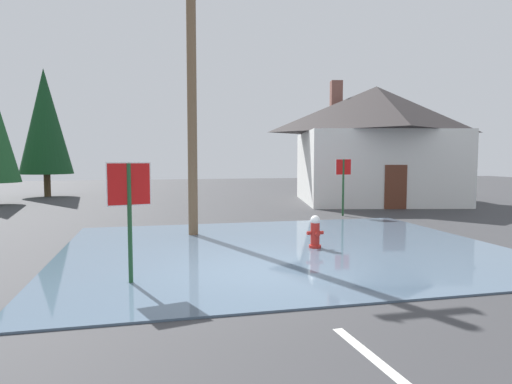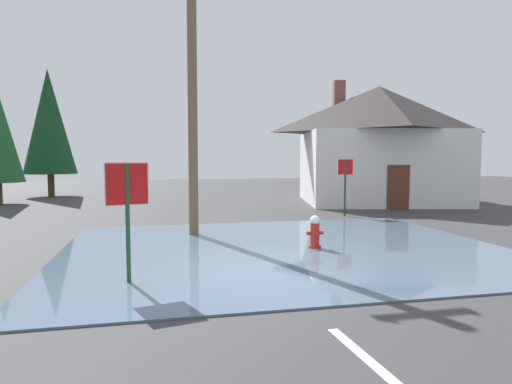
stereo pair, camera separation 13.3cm
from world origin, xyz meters
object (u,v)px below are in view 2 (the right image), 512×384
object	(u,v)px
stop_sign_far	(345,176)
fire_hydrant	(315,233)
pine_tree_mid_left	(49,122)
utility_pole	(192,92)
house	(378,142)
stop_sign_near	(127,197)

from	to	relation	value
stop_sign_far	fire_hydrant	bearing A→B (deg)	-120.09
pine_tree_mid_left	utility_pole	bearing A→B (deg)	-64.70
utility_pole	pine_tree_mid_left	bearing A→B (deg)	115.30
fire_hydrant	utility_pole	distance (m)	5.44
fire_hydrant	pine_tree_mid_left	bearing A→B (deg)	119.23
house	pine_tree_mid_left	world-z (taller)	pine_tree_mid_left
stop_sign_near	fire_hydrant	bearing A→B (deg)	26.63
house	pine_tree_mid_left	size ratio (longest dim) A/B	1.23
fire_hydrant	house	bearing A→B (deg)	55.51
utility_pole	pine_tree_mid_left	size ratio (longest dim) A/B	1.07
fire_hydrant	stop_sign_near	bearing A→B (deg)	-153.37
utility_pole	stop_sign_far	size ratio (longest dim) A/B	3.56
fire_hydrant	house	xyz separation A→B (m)	(7.36, 10.72, 2.69)
utility_pole	house	size ratio (longest dim) A/B	0.87
stop_sign_near	stop_sign_far	distance (m)	11.24
stop_sign_far	pine_tree_mid_left	bearing A→B (deg)	137.85
fire_hydrant	pine_tree_mid_left	size ratio (longest dim) A/B	0.11
stop_sign_near	stop_sign_far	world-z (taller)	stop_sign_far
house	pine_tree_mid_left	xyz separation A→B (m)	(-17.51, 7.41, 1.34)
utility_pole	fire_hydrant	bearing A→B (deg)	-43.25
stop_sign_near	pine_tree_mid_left	distance (m)	21.33
utility_pole	stop_sign_far	bearing A→B (deg)	27.15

